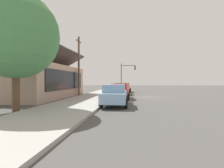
# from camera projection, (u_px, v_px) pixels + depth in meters

# --- Properties ---
(ground_plane) EXTENTS (120.00, 120.00, 0.00)m
(ground_plane) POSITION_uv_depth(u_px,v_px,m) (145.00, 97.00, 21.00)
(ground_plane) COLOR #4C4947
(sidewalk_curb) EXTENTS (60.00, 4.20, 0.16)m
(sidewalk_curb) POSITION_uv_depth(u_px,v_px,m) (97.00, 96.00, 21.66)
(sidewalk_curb) COLOR #A3A099
(sidewalk_curb) RESTS_ON ground
(car_skyblue) EXTENTS (4.88, 2.04, 1.59)m
(car_skyblue) POSITION_uv_depth(u_px,v_px,m) (115.00, 95.00, 13.79)
(car_skyblue) COLOR #8CB7E0
(car_skyblue) RESTS_ON ground
(car_cherry) EXTENTS (4.39, 1.98, 1.59)m
(car_cherry) POSITION_uv_depth(u_px,v_px,m) (120.00, 91.00, 19.03)
(car_cherry) COLOR red
(car_cherry) RESTS_ON ground
(car_olive) EXTENTS (4.54, 2.04, 1.59)m
(car_olive) POSITION_uv_depth(u_px,v_px,m) (122.00, 89.00, 24.79)
(car_olive) COLOR olive
(car_olive) RESTS_ON ground
(car_coral) EXTENTS (4.55, 2.04, 1.59)m
(car_coral) POSITION_uv_depth(u_px,v_px,m) (125.00, 87.00, 29.94)
(car_coral) COLOR #EA8C75
(car_coral) RESTS_ON ground
(storefront_building) EXTENTS (13.35, 7.13, 5.50)m
(storefront_building) POSITION_uv_depth(u_px,v_px,m) (38.00, 80.00, 20.56)
(storefront_building) COLOR tan
(storefront_building) RESTS_ON ground
(shade_tree) EXTENTS (5.18, 5.18, 7.19)m
(shade_tree) POSITION_uv_depth(u_px,v_px,m) (16.00, 36.00, 10.95)
(shade_tree) COLOR brown
(shade_tree) RESTS_ON ground
(traffic_light_main) EXTENTS (0.37, 2.79, 5.20)m
(traffic_light_main) POSITION_uv_depth(u_px,v_px,m) (127.00, 72.00, 34.51)
(traffic_light_main) COLOR #383833
(traffic_light_main) RESTS_ON ground
(utility_pole_wooden) EXTENTS (1.80, 0.24, 7.50)m
(utility_pole_wooden) POSITION_uv_depth(u_px,v_px,m) (79.00, 65.00, 23.22)
(utility_pole_wooden) COLOR brown
(utility_pole_wooden) RESTS_ON ground
(fire_hydrant_red) EXTENTS (0.22, 0.22, 0.71)m
(fire_hydrant_red) POSITION_uv_depth(u_px,v_px,m) (105.00, 94.00, 18.83)
(fire_hydrant_red) COLOR red
(fire_hydrant_red) RESTS_ON sidewalk_curb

